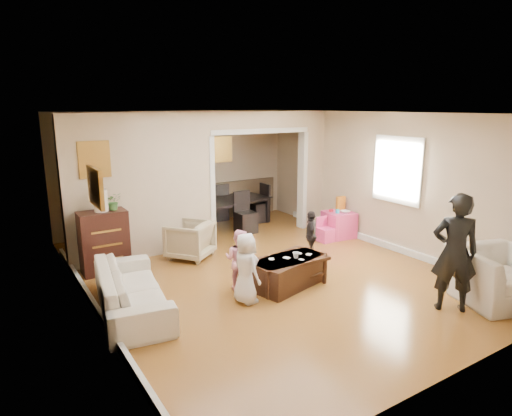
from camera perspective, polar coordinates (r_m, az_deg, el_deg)
floor at (r=7.47m, az=0.83°, el=-8.17°), size 7.00×7.00×0.00m
partition_left at (r=8.12m, az=-14.41°, el=2.71°), size 2.75×0.18×2.60m
partition_right at (r=9.98m, az=7.12°, el=4.92°), size 0.55×0.18×2.60m
partition_header at (r=9.07m, az=0.46°, el=11.34°), size 2.22×0.18×0.35m
window_pane at (r=8.57m, az=17.90°, el=4.72°), size 0.03×0.95×1.10m
framed_art_partition at (r=7.73m, az=-20.24°, el=5.93°), size 0.45×0.03×0.55m
framed_art_sofa_wall at (r=5.41m, az=-20.13°, el=2.58°), size 0.03×0.55×0.40m
framed_art_alcove at (r=10.53m, az=-4.44°, el=7.60°), size 0.45×0.03×0.55m
sofa at (r=6.26m, az=-15.88°, el=-10.07°), size 1.12×2.17×0.60m
armchair_back at (r=8.08m, az=-8.57°, el=-4.11°), size 1.02×1.03×0.67m
armchair_front at (r=7.14m, az=29.09°, el=-7.69°), size 1.43×1.34×0.76m
dresser at (r=7.69m, az=-19.10°, el=-4.18°), size 0.76×0.42×1.04m
table_lamp at (r=7.52m, az=-19.50°, el=0.92°), size 0.22×0.22×0.36m
potted_plant at (r=7.57m, az=-18.01°, el=0.82°), size 0.26×0.22×0.29m
coffee_table at (r=6.84m, az=4.22°, el=-8.26°), size 1.30×0.88×0.44m
coffee_cup at (r=6.77m, az=5.20°, el=-6.11°), size 0.12×0.12×0.09m
play_table at (r=9.42m, az=10.69°, el=-2.11°), size 0.62×0.62×0.54m
cereal_box at (r=9.47m, az=10.92°, el=0.58°), size 0.21×0.09×0.30m
cyan_cup at (r=9.24m, az=10.52°, el=-0.42°), size 0.08×0.08×0.08m
toy_block at (r=9.35m, az=9.72°, el=-0.31°), size 0.09×0.08×0.05m
play_bowl at (r=9.29m, az=11.49°, el=-0.48°), size 0.22×0.22×0.05m
dining_table at (r=10.11m, az=-3.23°, el=-0.59°), size 1.94×1.30×0.63m
adult_person at (r=6.43m, az=24.38°, el=-5.28°), size 0.70×0.69×1.63m
child_kneel_a at (r=6.18m, az=-1.30°, el=-7.82°), size 0.36×0.52×1.01m
child_kneel_b at (r=6.63m, az=-2.21°, el=-6.70°), size 0.55×0.57×0.93m
child_toddler at (r=7.94m, az=7.13°, el=-3.53°), size 0.48×0.56×0.90m
craft_papers at (r=6.82m, az=4.81°, el=-6.32°), size 0.73×0.36×0.00m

